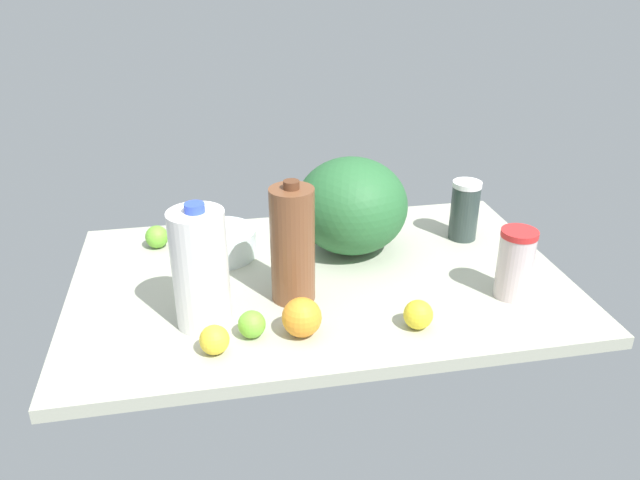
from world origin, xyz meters
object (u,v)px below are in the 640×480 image
at_px(chocolate_milk_jug, 293,245).
at_px(orange_near_front, 302,317).
at_px(mixing_bowl, 220,243).
at_px(lemon_beside_bowl, 418,315).
at_px(watermelon, 352,206).
at_px(lime_by_jug, 157,237).
at_px(lemon_loose, 214,340).
at_px(lime_far_back, 252,324).
at_px(tumbler_cup, 515,264).
at_px(milk_jug, 200,269).
at_px(shaker_bottle, 465,210).

relative_size(chocolate_milk_jug, orange_near_front, 3.43).
xyz_separation_m(mixing_bowl, orange_near_front, (-0.15, 0.40, 0.01)).
height_order(lemon_beside_bowl, orange_near_front, orange_near_front).
xyz_separation_m(watermelon, mixing_bowl, (0.35, -0.03, -0.09)).
relative_size(lime_by_jug, orange_near_front, 0.73).
xyz_separation_m(chocolate_milk_jug, lemon_loose, (0.19, 0.18, -0.11)).
height_order(lime_by_jug, lime_far_back, lime_by_jug).
height_order(mixing_bowl, lemon_loose, mixing_bowl).
bearing_deg(lemon_beside_bowl, mixing_bowl, -46.47).
bearing_deg(chocolate_milk_jug, lemon_loose, 43.89).
xyz_separation_m(chocolate_milk_jug, orange_near_front, (0.01, 0.15, -0.09)).
distance_m(tumbler_cup, milk_jug, 0.71).
bearing_deg(milk_jug, mixing_bowl, -98.54).
xyz_separation_m(tumbler_cup, watermelon, (0.31, -0.31, 0.04)).
xyz_separation_m(milk_jug, watermelon, (-0.39, -0.29, -0.01)).
bearing_deg(lime_by_jug, shaker_bottle, 173.12).
distance_m(milk_jug, lime_far_back, 0.16).
height_order(watermelon, mixing_bowl, watermelon).
relative_size(watermelon, lime_far_back, 4.98).
relative_size(tumbler_cup, shaker_bottle, 1.01).
distance_m(watermelon, lemon_beside_bowl, 0.41).
height_order(tumbler_cup, chocolate_milk_jug, chocolate_milk_jug).
xyz_separation_m(watermelon, lime_far_back, (0.30, 0.36, -0.10)).
bearing_deg(chocolate_milk_jug, tumbler_cup, 170.19).
relative_size(shaker_bottle, lime_by_jug, 2.70).
relative_size(tumbler_cup, lemon_beside_bowl, 2.62).
height_order(lime_by_jug, lemon_loose, same).
bearing_deg(mixing_bowl, orange_near_front, 110.82).
xyz_separation_m(mixing_bowl, lime_far_back, (-0.05, 0.39, -0.01)).
bearing_deg(watermelon, shaker_bottle, -178.64).
distance_m(lemon_beside_bowl, orange_near_front, 0.25).
bearing_deg(watermelon, chocolate_milk_jug, 49.32).
relative_size(mixing_bowl, chocolate_milk_jug, 0.66).
height_order(shaker_bottle, lemon_beside_bowl, shaker_bottle).
xyz_separation_m(tumbler_cup, lime_by_jug, (0.82, -0.41, -0.05)).
distance_m(mixing_bowl, lime_by_jug, 0.18).
distance_m(tumbler_cup, lime_far_back, 0.61).
bearing_deg(milk_jug, watermelon, -143.92).
bearing_deg(lime_far_back, lime_by_jug, -65.49).
distance_m(tumbler_cup, watermelon, 0.44).
distance_m(milk_jug, shaker_bottle, 0.77).
bearing_deg(tumbler_cup, shaker_bottle, -91.51).
distance_m(watermelon, lemon_loose, 0.56).
distance_m(lime_by_jug, lemon_beside_bowl, 0.75).
bearing_deg(chocolate_milk_jug, orange_near_front, 87.98).
bearing_deg(lemon_loose, lime_far_back, -151.52).
relative_size(tumbler_cup, lime_far_back, 2.85).
bearing_deg(shaker_bottle, tumbler_cup, 88.49).
distance_m(watermelon, mixing_bowl, 0.36).
distance_m(shaker_bottle, mixing_bowl, 0.67).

